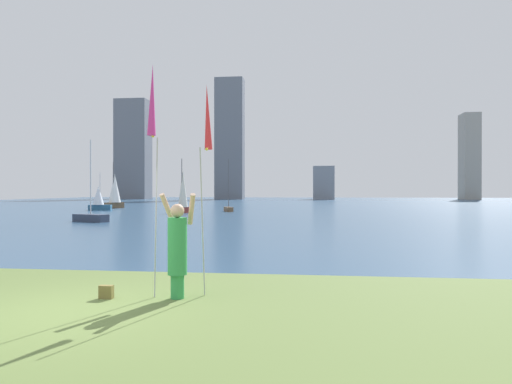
# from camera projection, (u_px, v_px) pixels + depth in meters

# --- Properties ---
(ground) EXTENTS (120.00, 138.00, 0.12)m
(ground) POSITION_uv_depth(u_px,v_px,m) (277.00, 207.00, 58.29)
(ground) COLOR #5B7038
(person) EXTENTS (0.73, 0.54, 2.00)m
(person) POSITION_uv_depth(u_px,v_px,m) (177.00, 247.00, 8.69)
(person) COLOR green
(person) RESTS_ON ground
(kite_flag_left) EXTENTS (0.16, 0.43, 4.43)m
(kite_flag_left) POSITION_uv_depth(u_px,v_px,m) (152.00, 106.00, 8.64)
(kite_flag_left) COLOR #B2B2B7
(kite_flag_left) RESTS_ON ground
(kite_flag_right) EXTENTS (0.16, 0.81, 4.15)m
(kite_flag_right) POSITION_uv_depth(u_px,v_px,m) (207.00, 122.00, 9.16)
(kite_flag_right) COLOR #B2B2B7
(kite_flag_right) RESTS_ON ground
(bag) EXTENTS (0.26, 0.13, 0.25)m
(bag) POSITION_uv_depth(u_px,v_px,m) (106.00, 292.00, 8.67)
(bag) COLOR olive
(bag) RESTS_ON ground
(sailboat_1) EXTENTS (1.39, 1.82, 4.86)m
(sailboat_1) POSITION_uv_depth(u_px,v_px,m) (183.00, 192.00, 41.04)
(sailboat_1) COLOR maroon
(sailboat_1) RESTS_ON ground
(sailboat_2) EXTENTS (2.31, 1.29, 3.81)m
(sailboat_2) POSITION_uv_depth(u_px,v_px,m) (99.00, 199.00, 46.24)
(sailboat_2) COLOR #2D6084
(sailboat_2) RESTS_ON ground
(sailboat_3) EXTENTS (2.63, 1.61, 5.31)m
(sailboat_3) POSITION_uv_depth(u_px,v_px,m) (91.00, 217.00, 29.68)
(sailboat_3) COLOR #333D51
(sailboat_3) RESTS_ON ground
(sailboat_4) EXTENTS (1.23, 1.96, 5.01)m
(sailboat_4) POSITION_uv_depth(u_px,v_px,m) (228.00, 208.00, 43.86)
(sailboat_4) COLOR brown
(sailboat_4) RESTS_ON ground
(sailboat_8) EXTENTS (1.84, 2.63, 5.21)m
(sailboat_8) POSITION_uv_depth(u_px,v_px,m) (115.00, 190.00, 51.73)
(sailboat_8) COLOR brown
(sailboat_8) RESTS_ON ground
(skyline_tower_0) EXTENTS (7.38, 5.18, 22.87)m
(skyline_tower_0) POSITION_uv_depth(u_px,v_px,m) (133.00, 150.00, 106.28)
(skyline_tower_0) COLOR slate
(skyline_tower_0) RESTS_ON ground
(skyline_tower_1) EXTENTS (6.30, 3.94, 27.11)m
(skyline_tower_1) POSITION_uv_depth(u_px,v_px,m) (230.00, 139.00, 103.28)
(skyline_tower_1) COLOR slate
(skyline_tower_1) RESTS_ON ground
(skyline_tower_2) EXTENTS (4.55, 4.46, 7.25)m
(skyline_tower_2) POSITION_uv_depth(u_px,v_px,m) (324.00, 183.00, 100.63)
(skyline_tower_2) COLOR gray
(skyline_tower_2) RESTS_ON ground
(skyline_tower_3) EXTENTS (3.40, 4.69, 18.53)m
(skyline_tower_3) POSITION_uv_depth(u_px,v_px,m) (469.00, 157.00, 98.98)
(skyline_tower_3) COLOR gray
(skyline_tower_3) RESTS_ON ground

